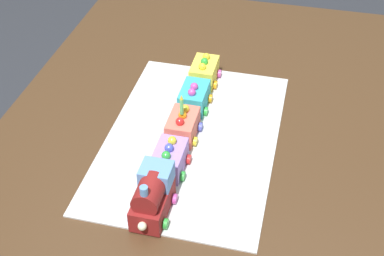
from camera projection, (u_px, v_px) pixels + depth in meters
name	position (u px, v px, depth m)	size (l,w,h in m)	color
dining_table	(202.00, 158.00, 1.39)	(1.40, 1.00, 0.74)	#4C331E
cake_board	(192.00, 138.00, 1.29)	(0.60, 0.40, 0.00)	silver
cake_locomotive	(152.00, 195.00, 1.08)	(0.14, 0.08, 0.12)	maroon
cake_car_flatbed_lavender	(170.00, 159.00, 1.18)	(0.10, 0.08, 0.07)	#AD84E0
cake_car_gondola_coral	(183.00, 126.00, 1.27)	(0.10, 0.08, 0.07)	#F27260
cake_car_tanker_turquoise	(194.00, 97.00, 1.36)	(0.10, 0.08, 0.07)	#38B7C6
cake_car_hopper_lemon	(204.00, 72.00, 1.45)	(0.10, 0.08, 0.07)	#F4E04C
birthday_candle	(182.00, 105.00, 1.22)	(0.01, 0.01, 0.05)	#66D872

